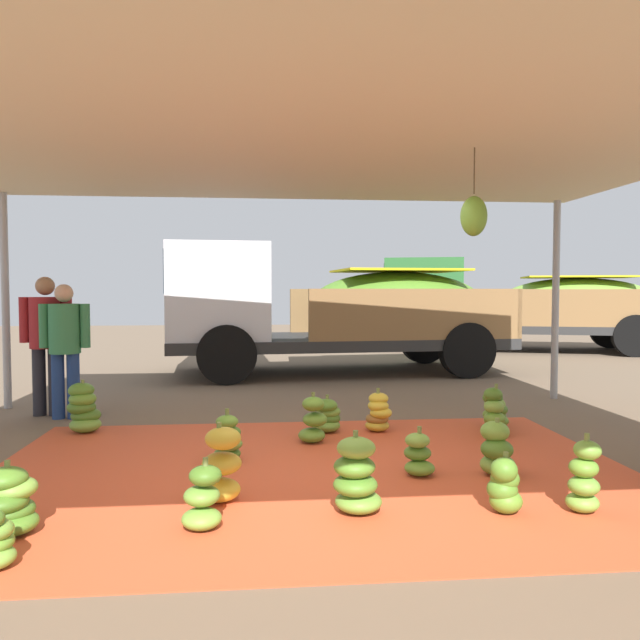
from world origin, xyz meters
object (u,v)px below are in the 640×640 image
(banana_bunch_1, at_px, (221,467))
(banana_bunch_4, at_px, (504,486))
(banana_bunch_2, at_px, (584,479))
(banana_bunch_0, at_px, (9,502))
(worker_1, at_px, (46,335))
(banana_bunch_15, at_px, (228,440))
(banana_bunch_6, at_px, (378,413))
(worker_0, at_px, (65,340))
(banana_bunch_13, at_px, (327,416))
(banana_bunch_14, at_px, (313,421))
(banana_bunch_8, at_px, (497,451))
(banana_bunch_10, at_px, (495,410))
(cargo_truck_main, at_px, (329,308))
(banana_bunch_11, at_px, (495,414))
(banana_bunch_5, at_px, (84,409))
(banana_bunch_12, at_px, (203,499))
(cargo_truck_far, at_px, (514,303))
(banana_bunch_9, at_px, (356,478))
(banana_bunch_3, at_px, (418,455))

(banana_bunch_1, distance_m, banana_bunch_4, 2.05)
(banana_bunch_2, bearing_deg, banana_bunch_0, 179.97)
(banana_bunch_2, height_order, banana_bunch_4, banana_bunch_2)
(worker_1, bearing_deg, banana_bunch_15, -44.60)
(banana_bunch_6, xyz_separation_m, worker_0, (-3.67, 1.09, 0.75))
(banana_bunch_13, relative_size, worker_0, 0.25)
(banana_bunch_0, height_order, worker_0, worker_0)
(banana_bunch_13, relative_size, banana_bunch_14, 0.80)
(banana_bunch_8, relative_size, banana_bunch_10, 1.07)
(banana_bunch_13, distance_m, cargo_truck_main, 5.09)
(banana_bunch_2, distance_m, banana_bunch_11, 2.24)
(banana_bunch_0, distance_m, banana_bunch_6, 3.90)
(banana_bunch_10, xyz_separation_m, worker_0, (-5.04, 1.01, 0.76))
(banana_bunch_2, xyz_separation_m, banana_bunch_6, (-0.96, 2.59, -0.04))
(banana_bunch_5, height_order, banana_bunch_11, banana_bunch_5)
(cargo_truck_main, relative_size, worker_0, 3.92)
(banana_bunch_12, relative_size, banana_bunch_13, 1.11)
(banana_bunch_6, relative_size, banana_bunch_15, 1.01)
(banana_bunch_11, height_order, banana_bunch_12, banana_bunch_11)
(banana_bunch_13, height_order, worker_1, worker_1)
(banana_bunch_2, distance_m, worker_1, 6.34)
(banana_bunch_11, xyz_separation_m, banana_bunch_13, (-1.76, 0.40, -0.07))
(banana_bunch_4, bearing_deg, cargo_truck_far, 66.74)
(banana_bunch_9, xyz_separation_m, cargo_truck_far, (5.96, 11.35, 0.98))
(banana_bunch_12, bearing_deg, banana_bunch_13, 67.24)
(banana_bunch_0, bearing_deg, banana_bunch_6, 41.71)
(banana_bunch_13, bearing_deg, banana_bunch_1, -115.67)
(banana_bunch_6, bearing_deg, cargo_truck_far, 59.10)
(banana_bunch_11, distance_m, banana_bunch_14, 1.95)
(banana_bunch_5, bearing_deg, cargo_truck_far, 45.09)
(banana_bunch_3, height_order, banana_bunch_9, banana_bunch_9)
(banana_bunch_9, xyz_separation_m, banana_bunch_11, (1.82, 2.09, -0.01))
(banana_bunch_2, bearing_deg, banana_bunch_4, 175.25)
(banana_bunch_9, distance_m, banana_bunch_15, 1.72)
(banana_bunch_2, distance_m, banana_bunch_10, 2.70)
(banana_bunch_0, xyz_separation_m, banana_bunch_6, (2.91, 2.59, 0.00))
(banana_bunch_15, bearing_deg, banana_bunch_12, -93.04)
(banana_bunch_6, relative_size, banana_bunch_12, 1.05)
(banana_bunch_8, height_order, banana_bunch_9, banana_bunch_9)
(banana_bunch_5, bearing_deg, banana_bunch_0, -83.38)
(banana_bunch_4, relative_size, cargo_truck_main, 0.07)
(banana_bunch_0, height_order, banana_bunch_5, banana_bunch_5)
(banana_bunch_2, height_order, banana_bunch_3, banana_bunch_2)
(banana_bunch_1, distance_m, banana_bunch_11, 3.28)
(banana_bunch_8, distance_m, banana_bunch_13, 2.13)
(banana_bunch_12, xyz_separation_m, worker_0, (-1.99, 3.71, 0.76))
(banana_bunch_9, bearing_deg, banana_bunch_11, 48.92)
(banana_bunch_2, height_order, banana_bunch_10, banana_bunch_2)
(banana_bunch_3, relative_size, banana_bunch_5, 0.71)
(banana_bunch_4, distance_m, banana_bunch_12, 2.08)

